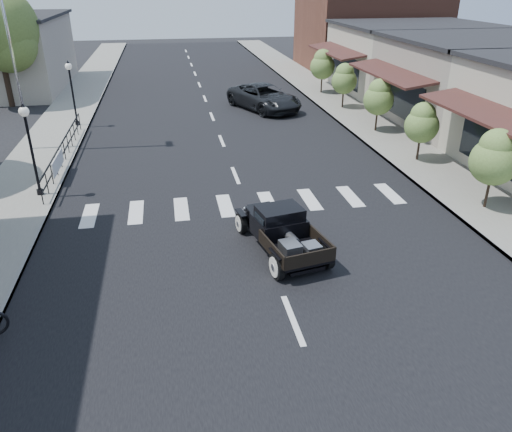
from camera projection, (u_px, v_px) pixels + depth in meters
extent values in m
plane|color=black|center=(268.00, 259.00, 14.84)|extent=(120.00, 120.00, 0.00)
cube|color=black|center=(216.00, 126.00, 28.14)|extent=(14.00, 80.00, 0.02)
cube|color=gray|center=(58.00, 132.00, 26.76)|extent=(3.00, 80.00, 0.15)
cube|color=gray|center=(359.00, 118.00, 29.47)|extent=(3.00, 80.00, 0.15)
cube|color=gray|center=(486.00, 83.00, 27.80)|extent=(10.00, 9.00, 4.50)
cube|color=#B3A997|center=(412.00, 59.00, 35.78)|extent=(10.00, 9.00, 4.50)
cube|color=brown|center=(368.00, 28.00, 44.20)|extent=(11.00, 10.00, 7.00)
cylinder|color=silver|center=(3.00, 10.00, 21.29)|extent=(0.12, 0.12, 12.29)
imported|color=black|center=(264.00, 98.00, 31.21)|extent=(4.55, 6.11, 1.54)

